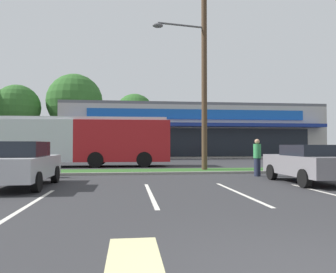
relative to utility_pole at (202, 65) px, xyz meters
name	(u,v)px	position (x,y,z in m)	size (l,w,h in m)	color
grass_median	(167,171)	(-1.90, -0.03, -5.72)	(56.00, 2.20, 0.12)	#2D5B23
curb_lip	(170,173)	(-1.90, -1.25, -5.72)	(56.00, 0.24, 0.12)	gray
parking_stripe_0	(31,204)	(-6.33, -8.80, -5.78)	(0.12, 4.80, 0.01)	silver
parking_stripe_1	(150,194)	(-3.29, -7.54, -5.78)	(0.12, 4.80, 0.01)	silver
parking_stripe_2	(239,193)	(-0.60, -7.63, -5.78)	(0.12, 4.80, 0.01)	silver
parking_stripe_3	(333,194)	(2.02, -8.28, -5.78)	(0.12, 4.80, 0.01)	silver
lot_arrow	(134,255)	(-3.87, -12.86, -5.78)	(0.70, 1.60, 0.01)	beige
storefront_building	(190,132)	(3.34, 21.21, -2.83)	(28.45, 11.83, 5.91)	#BCB7AD
tree_left	(17,107)	(-19.03, 29.55, 0.75)	(6.18, 6.18, 9.64)	#473323
tree_mid_left	(75,102)	(-11.64, 31.07, 1.86)	(7.93, 7.93, 11.61)	#473323
tree_mid	(135,113)	(-2.99, 32.79, 0.43)	(5.92, 5.92, 9.19)	#473323
utility_pole	(202,65)	(0.00, 0.00, 0.00)	(3.11, 2.39, 10.86)	#4C3826
city_bus	(85,140)	(-6.81, 5.08, -4.02)	(11.26, 2.85, 3.25)	#AD191E
bus_stop_bench	(38,166)	(-7.87, -2.25, -5.28)	(1.60, 0.45, 0.95)	brown
car_0	(309,163)	(2.89, -5.53, -5.02)	(2.01, 4.11, 1.46)	slate
car_3	(20,164)	(-7.63, -5.53, -4.98)	(2.01, 4.18, 1.57)	#B7B7BC
pedestrian_by_pole	(257,157)	(1.99, -2.67, -4.92)	(0.35, 0.35, 1.72)	#1E2338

